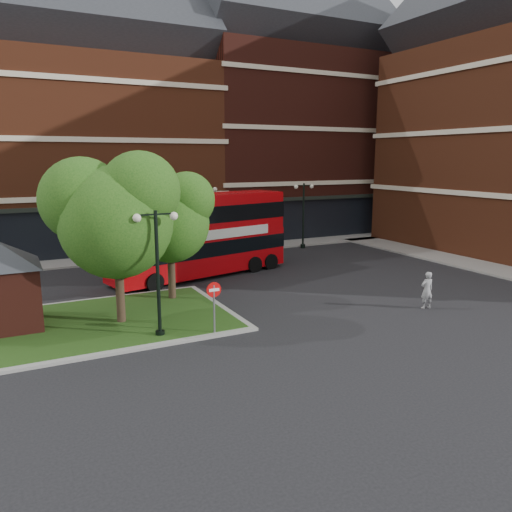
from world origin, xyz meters
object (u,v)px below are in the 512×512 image
car_silver (192,248)px  bus (200,230)px  car_white (219,243)px  woman (427,290)px

car_silver → bus: bearing=165.0°
car_silver → car_white: size_ratio=1.01×
woman → bus: bearing=-49.9°
bus → car_silver: size_ratio=2.74×
bus → woman: bearing=-70.2°
woman → car_silver: size_ratio=0.42×
car_silver → car_white: car_silver is taller
bus → car_white: 8.06m
bus → car_white: size_ratio=2.77×
car_silver → woman: bearing=-161.4°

